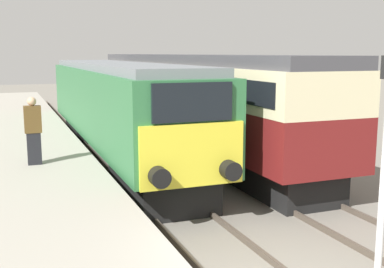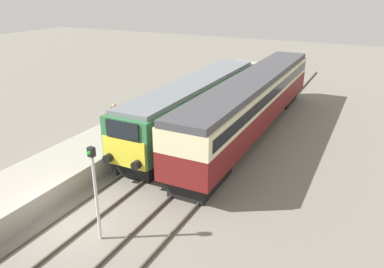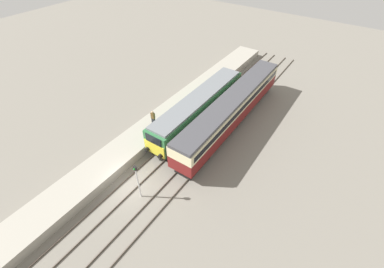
{
  "view_description": "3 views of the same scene",
  "coord_description": "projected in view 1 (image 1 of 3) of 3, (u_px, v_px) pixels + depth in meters",
  "views": [
    {
      "loc": [
        -3.85,
        -6.01,
        3.99
      ],
      "look_at": [
        0.0,
        3.88,
        2.21
      ],
      "focal_mm": 45.0,
      "sensor_mm": 36.0,
      "label": 1
    },
    {
      "loc": [
        10.46,
        -9.52,
        9.36
      ],
      "look_at": [
        1.7,
        7.88,
        1.6
      ],
      "focal_mm": 35.0,
      "sensor_mm": 36.0,
      "label": 2
    },
    {
      "loc": [
        13.19,
        -8.83,
        19.43
      ],
      "look_at": [
        1.7,
        7.88,
        1.6
      ],
      "focal_mm": 24.0,
      "sensor_mm": 36.0,
      "label": 3
    }
  ],
  "objects": [
    {
      "name": "rails_near_track",
      "position": [
        176.0,
        210.0,
        12.15
      ],
      "size": [
        1.51,
        60.0,
        0.14
      ],
      "color": "#4C4238",
      "rests_on": "ground_plane"
    },
    {
      "name": "platform_left",
      "position": [
        31.0,
        177.0,
        13.65
      ],
      "size": [
        3.5,
        50.0,
        1.03
      ],
      "color": "#9E998C",
      "rests_on": "ground_plane"
    },
    {
      "name": "rails_far_track",
      "position": [
        291.0,
        196.0,
        13.37
      ],
      "size": [
        1.5,
        60.0,
        0.14
      ],
      "color": "#4C4238",
      "rests_on": "ground_plane"
    },
    {
      "name": "person_on_platform",
      "position": [
        33.0,
        131.0,
        12.86
      ],
      "size": [
        0.44,
        0.26,
        1.82
      ],
      "color": "black",
      "rests_on": "platform_left"
    },
    {
      "name": "locomotive",
      "position": [
        116.0,
        105.0,
        18.05
      ],
      "size": [
        2.7,
        16.3,
        3.65
      ],
      "color": "black",
      "rests_on": "ground_plane"
    },
    {
      "name": "passenger_carriage",
      "position": [
        185.0,
        90.0,
        20.79
      ],
      "size": [
        2.75,
        20.36,
        3.93
      ],
      "color": "black",
      "rests_on": "ground_plane"
    }
  ]
}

